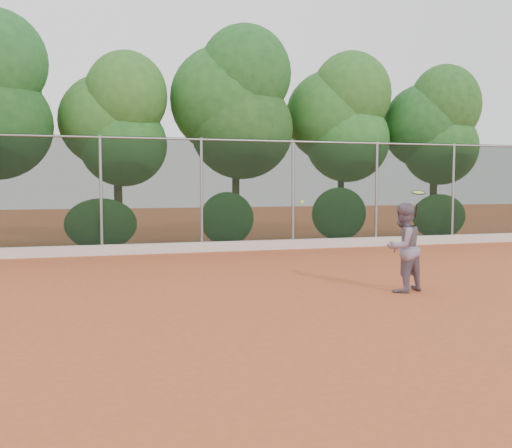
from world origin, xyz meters
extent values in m
plane|color=#BA522B|center=(0.00, 0.00, 0.00)|extent=(80.00, 80.00, 0.00)
cube|color=silver|center=(0.00, 6.82, 0.15)|extent=(24.00, 0.20, 0.30)
imported|color=slate|center=(2.46, -0.68, 0.86)|extent=(1.01, 0.90, 1.72)
cube|color=black|center=(0.00, 7.00, 1.75)|extent=(24.00, 0.01, 3.50)
cylinder|color=gray|center=(0.00, 7.00, 3.45)|extent=(24.00, 0.06, 0.06)
cylinder|color=gray|center=(-3.00, 7.00, 1.75)|extent=(0.09, 0.09, 3.50)
cylinder|color=gray|center=(0.00, 7.00, 1.75)|extent=(0.09, 0.09, 3.50)
cylinder|color=gray|center=(3.00, 7.00, 1.75)|extent=(0.09, 0.09, 3.50)
cylinder|color=gray|center=(6.00, 7.00, 1.75)|extent=(0.09, 0.09, 3.50)
cylinder|color=gray|center=(9.00, 7.00, 1.75)|extent=(0.09, 0.09, 3.50)
cylinder|color=#44281A|center=(-2.40, 9.30, 1.20)|extent=(0.28, 0.28, 2.40)
ellipsoid|color=#20571E|center=(-2.20, 9.20, 3.40)|extent=(2.90, 2.40, 2.80)
ellipsoid|color=#295A1F|center=(-2.70, 9.50, 4.20)|extent=(3.20, 2.70, 3.10)
ellipsoid|color=#295A1E|center=(-2.10, 9.00, 5.00)|extent=(2.70, 2.30, 2.90)
cylinder|color=#3C2817|center=(1.60, 9.00, 1.50)|extent=(0.26, 0.26, 3.00)
ellipsoid|color=#306024|center=(1.80, 8.90, 4.00)|extent=(3.60, 3.00, 3.50)
ellipsoid|color=#32722B|center=(1.30, 9.20, 5.00)|extent=(3.90, 3.20, 3.80)
ellipsoid|color=#2C6F2A|center=(1.90, 8.80, 5.90)|extent=(3.20, 2.70, 3.30)
cylinder|color=#3F2518|center=(5.70, 9.20, 1.35)|extent=(0.24, 0.24, 2.70)
ellipsoid|color=#225C1F|center=(5.90, 9.10, 3.70)|extent=(3.20, 2.70, 3.10)
ellipsoid|color=#22561D|center=(5.40, 9.40, 4.60)|extent=(3.50, 2.90, 3.40)
ellipsoid|color=#25561D|center=(6.00, 9.00, 5.40)|extent=(3.00, 2.50, 3.10)
cylinder|color=#412B19|center=(9.40, 8.80, 1.25)|extent=(0.28, 0.28, 2.50)
ellipsoid|color=#31712B|center=(9.60, 8.70, 3.50)|extent=(3.00, 2.50, 2.90)
ellipsoid|color=#296727|center=(9.10, 9.00, 4.30)|extent=(3.30, 2.80, 3.20)
ellipsoid|color=#346D29|center=(9.70, 8.60, 5.10)|extent=(2.80, 2.40, 3.00)
ellipsoid|color=#38762D|center=(-3.00, 7.80, 0.85)|extent=(2.20, 1.16, 1.60)
ellipsoid|color=#30742C|center=(1.00, 7.80, 0.95)|extent=(1.80, 1.04, 1.76)
ellipsoid|color=#2F732C|center=(5.00, 7.80, 1.05)|extent=(2.00, 1.10, 1.84)
ellipsoid|color=#38762D|center=(9.00, 7.80, 0.90)|extent=(2.16, 1.12, 1.64)
cylinder|color=black|center=(2.77, -0.63, 1.57)|extent=(0.06, 0.10, 0.27)
torus|color=black|center=(2.77, -0.69, 1.92)|extent=(0.33, 0.33, 0.09)
cylinder|color=#B7D93F|center=(2.77, -0.69, 1.92)|extent=(0.28, 0.28, 0.06)
sphere|color=#D3F537|center=(0.35, -0.76, 1.76)|extent=(0.07, 0.07, 0.07)
camera|label=1|loc=(-3.32, -10.37, 2.08)|focal=40.00mm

